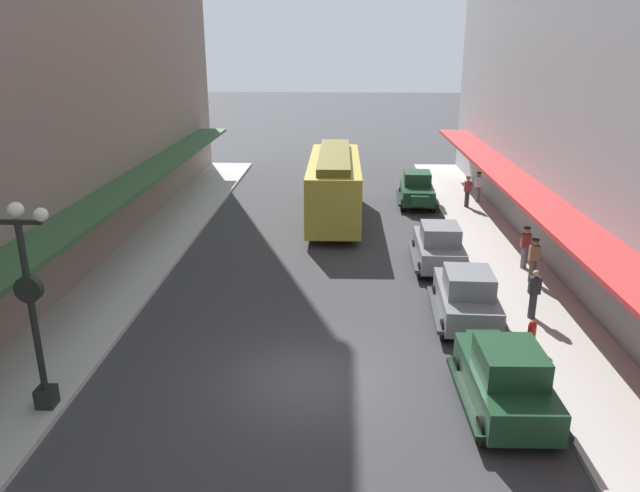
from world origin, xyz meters
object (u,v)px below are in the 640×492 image
pedestrian_4 (467,191)px  fire_hydrant (532,333)px  pedestrian_1 (534,294)px  parked_car_0 (505,377)px  pedestrian_2 (478,187)px  pedestrian_3 (533,260)px  streetcar (334,183)px  parked_car_3 (439,245)px  parked_car_1 (466,295)px  parked_car_2 (417,189)px  lamp_post_with_clock (30,300)px  pedestrian_0 (525,247)px

pedestrian_4 → fire_hydrant: bearing=-94.1°
fire_hydrant → pedestrian_1: pedestrian_1 is taller
parked_car_0 → pedestrian_2: (3.55, 20.30, 0.07)m
pedestrian_2 → pedestrian_3: (-0.47, -12.03, 0.00)m
streetcar → pedestrian_4: size_ratio=5.76×
parked_car_3 → pedestrian_4: bearing=72.5°
pedestrian_2 → parked_car_1: bearing=-103.0°
parked_car_2 → parked_car_3: bearing=-91.4°
parked_car_0 → parked_car_1: same height
parked_car_0 → pedestrian_3: size_ratio=2.57×
streetcar → lamp_post_with_clock: 18.60m
lamp_post_with_clock → fire_hydrant: bearing=15.7°
parked_car_0 → pedestrian_1: parked_car_0 is taller
parked_car_1 → streetcar: (-4.44, 11.86, 0.96)m
pedestrian_1 → parked_car_3: bearing=115.0°
fire_hydrant → pedestrian_1: bearing=73.2°
pedestrian_4 → parked_car_2: bearing=162.6°
parked_car_0 → parked_car_1: 5.00m
parked_car_2 → lamp_post_with_clock: size_ratio=0.84×
streetcar → lamp_post_with_clock: size_ratio=1.86×
parked_car_2 → lamp_post_with_clock: bearing=-118.9°
streetcar → pedestrian_2: streetcar is taller
parked_car_3 → pedestrian_3: 3.68m
parked_car_1 → parked_car_3: same height
parked_car_2 → pedestrian_0: bearing=-73.2°
fire_hydrant → pedestrian_4: bearing=85.9°
streetcar → fire_hydrant: size_ratio=11.72×
fire_hydrant → pedestrian_0: bearing=76.3°
pedestrian_0 → lamp_post_with_clock: bearing=-144.6°
parked_car_2 → pedestrian_3: 12.07m
parked_car_3 → pedestrian_2: size_ratio=2.57×
parked_car_0 → pedestrian_4: size_ratio=2.57×
parked_car_0 → streetcar: size_ratio=0.45×
parked_car_3 → pedestrian_1: size_ratio=2.62×
pedestrian_0 → pedestrian_2: 10.55m
parked_car_2 → pedestrian_0: parked_car_2 is taller
parked_car_3 → pedestrian_3: bearing=-29.2°
parked_car_2 → fire_hydrant: (1.46, -16.84, -0.38)m
pedestrian_0 → pedestrian_4: (-0.46, 9.39, 0.00)m
lamp_post_with_clock → pedestrian_3: bearing=31.4°
lamp_post_with_clock → pedestrian_0: lamp_post_with_clock is taller
streetcar → parked_car_0: bearing=-75.3°
lamp_post_with_clock → pedestrian_0: 17.73m
parked_car_1 → streetcar: size_ratio=0.45×
parked_car_0 → lamp_post_with_clock: lamp_post_with_clock is taller
pedestrian_0 → pedestrian_3: 1.49m
parked_car_1 → pedestrian_4: size_ratio=2.58×
pedestrian_0 → pedestrian_1: 4.75m
fire_hydrant → pedestrian_2: pedestrian_2 is taller
pedestrian_3 → parked_car_3: bearing=150.8°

